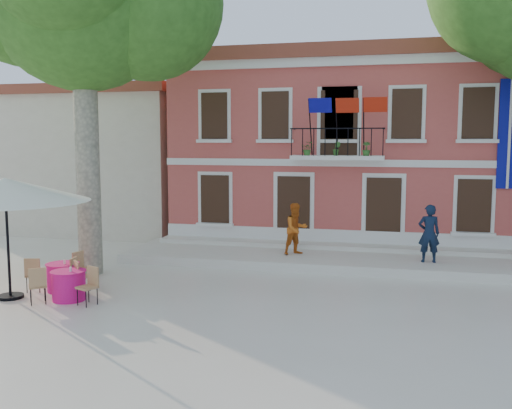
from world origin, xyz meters
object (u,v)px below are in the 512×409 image
object	(u,v)px
patio_umbrella	(5,190)
cafe_table_0	(69,284)
pedestrian_orange	(296,229)
cafe_table_1	(63,276)
pedestrian_navy	(429,233)

from	to	relation	value
patio_umbrella	cafe_table_0	distance (m)	2.89
pedestrian_orange	cafe_table_1	world-z (taller)	pedestrian_orange
cafe_table_0	cafe_table_1	distance (m)	0.99
pedestrian_orange	cafe_table_1	distance (m)	7.55
pedestrian_orange	cafe_table_0	distance (m)	7.64
pedestrian_orange	cafe_table_0	xyz separation A→B (m)	(-4.95, -5.77, -0.73)
cafe_table_0	cafe_table_1	size ratio (longest dim) A/B	1.03
patio_umbrella	cafe_table_1	distance (m)	2.75
pedestrian_orange	cafe_table_0	world-z (taller)	pedestrian_orange
patio_umbrella	cafe_table_0	world-z (taller)	patio_umbrella
pedestrian_navy	cafe_table_1	size ratio (longest dim) A/B	1.01
pedestrian_navy	pedestrian_orange	distance (m)	4.24
patio_umbrella	pedestrian_orange	bearing A→B (deg)	42.32
pedestrian_orange	patio_umbrella	bearing A→B (deg)	-179.13
cafe_table_0	cafe_table_1	bearing A→B (deg)	130.62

